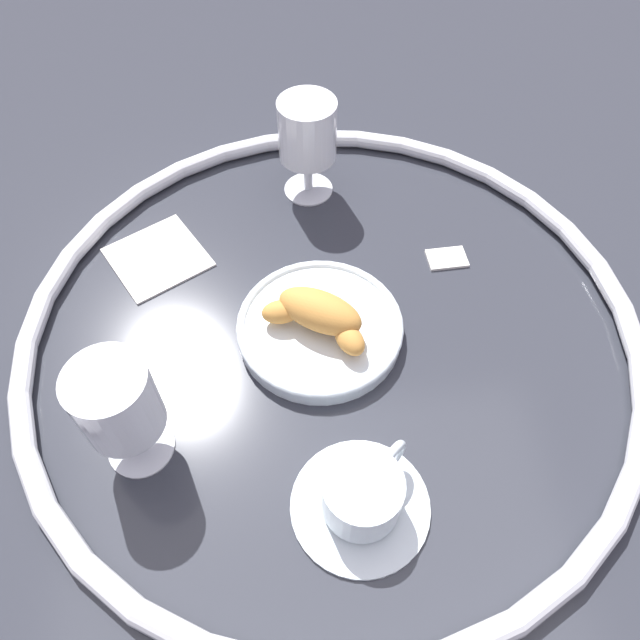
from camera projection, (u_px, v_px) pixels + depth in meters
ground_plane at (331, 333)px, 0.70m from camera, size 2.20×2.20×0.00m
table_chrome_rim at (331, 327)px, 0.69m from camera, size 0.72×0.72×0.02m
pastry_plate at (320, 329)px, 0.69m from camera, size 0.19×0.19×0.02m
croissant_large at (319, 316)px, 0.67m from camera, size 0.12×0.10×0.04m
coffee_cup_near at (362, 496)px, 0.56m from camera, size 0.14×0.14×0.06m
juice_glass_left at (307, 135)px, 0.77m from camera, size 0.08×0.08×0.14m
juice_glass_right at (117, 405)px, 0.54m from camera, size 0.08×0.08×0.14m
sugar_packet at (447, 257)px, 0.77m from camera, size 0.05×0.04×0.01m
folded_napkin at (158, 256)px, 0.77m from camera, size 0.15×0.15×0.01m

